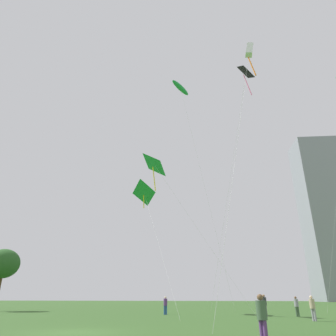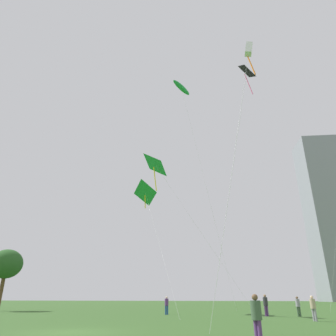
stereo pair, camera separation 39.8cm
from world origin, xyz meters
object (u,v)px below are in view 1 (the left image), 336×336
(person_standing_5, at_px, (264,303))
(kite_flying_0, at_px, (181,88))
(distant_highrise_0, at_px, (336,215))
(kite_flying_1, at_px, (249,51))
(person_standing_4, at_px, (262,315))
(kite_flying_5, at_px, (155,166))
(person_standing_2, at_px, (296,305))
(kite_flying_4, at_px, (246,74))
(person_standing_3, at_px, (165,304))
(park_tree_0, at_px, (3,264))
(kite_flying_3, at_px, (144,193))
(person_standing_0, at_px, (312,306))

(person_standing_5, relative_size, kite_flying_0, 0.06)
(distant_highrise_0, bearing_deg, kite_flying_1, -116.67)
(person_standing_4, height_order, kite_flying_0, kite_flying_0)
(person_standing_4, bearing_deg, person_standing_5, -48.39)
(kite_flying_5, height_order, distant_highrise_0, distant_highrise_0)
(person_standing_2, height_order, person_standing_4, person_standing_4)
(kite_flying_4, relative_size, distant_highrise_0, 0.45)
(kite_flying_4, xyz_separation_m, kite_flying_5, (-11.63, -1.73, -12.98))
(kite_flying_0, xyz_separation_m, kite_flying_1, (7.69, -13.07, -6.92))
(person_standing_2, height_order, person_standing_3, person_standing_3)
(distant_highrise_0, bearing_deg, person_standing_5, -118.53)
(person_standing_3, height_order, kite_flying_0, kite_flying_0)
(kite_flying_0, relative_size, park_tree_0, 3.88)
(person_standing_5, height_order, kite_flying_3, kite_flying_3)
(person_standing_4, xyz_separation_m, kite_flying_0, (-5.45, 22.03, 27.36))
(person_standing_3, bearing_deg, kite_flying_5, 34.86)
(person_standing_3, bearing_deg, person_standing_0, 136.96)
(kite_flying_0, xyz_separation_m, park_tree_0, (-23.81, 2.49, -22.79))
(person_standing_4, xyz_separation_m, person_standing_5, (2.26, 19.03, 0.07))
(distant_highrise_0, bearing_deg, kite_flying_4, -118.36)
(kite_flying_5, bearing_deg, person_standing_4, -66.60)
(person_standing_3, height_order, park_tree_0, park_tree_0)
(kite_flying_1, xyz_separation_m, kite_flying_4, (1.14, 11.85, 7.11))
(person_standing_3, xyz_separation_m, distant_highrise_0, (53.86, 102.27, 32.17))
(person_standing_5, distance_m, kite_flying_4, 27.57)
(person_standing_5, relative_size, park_tree_0, 0.25)
(person_standing_0, height_order, distant_highrise_0, distant_highrise_0)
(kite_flying_0, distance_m, kite_flying_5, 13.42)
(person_standing_5, relative_size, kite_flying_4, 0.06)
(person_standing_4, bearing_deg, kite_flying_3, -17.01)
(person_standing_4, height_order, park_tree_0, park_tree_0)
(person_standing_3, xyz_separation_m, kite_flying_5, (-1.09, -1.17, 14.59))
(person_standing_0, bearing_deg, person_standing_2, 131.60)
(person_standing_0, xyz_separation_m, person_standing_4, (-4.95, -13.07, -0.00))
(person_standing_5, xyz_separation_m, kite_flying_4, (1.12, 1.77, 27.49))
(person_standing_2, height_order, kite_flying_3, kite_flying_3)
(person_standing_2, distance_m, person_standing_3, 12.26)
(person_standing_2, xyz_separation_m, person_standing_3, (-12.18, 1.39, 0.01))
(person_standing_5, bearing_deg, kite_flying_5, -24.60)
(person_standing_5, relative_size, kite_flying_5, 0.11)
(kite_flying_3, bearing_deg, person_standing_2, -13.16)
(person_standing_3, height_order, kite_flying_4, kite_flying_4)
(kite_flying_3, distance_m, distant_highrise_0, 116.83)
(kite_flying_3, relative_size, kite_flying_5, 0.86)
(person_standing_0, height_order, person_standing_4, person_standing_0)
(kite_flying_0, bearing_deg, distant_highrise_0, 62.58)
(person_standing_4, distance_m, kite_flying_5, 25.39)
(kite_flying_4, bearing_deg, kite_flying_1, -95.48)
(person_standing_5, relative_size, distant_highrise_0, 0.03)
(person_standing_3, distance_m, park_tree_0, 22.96)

